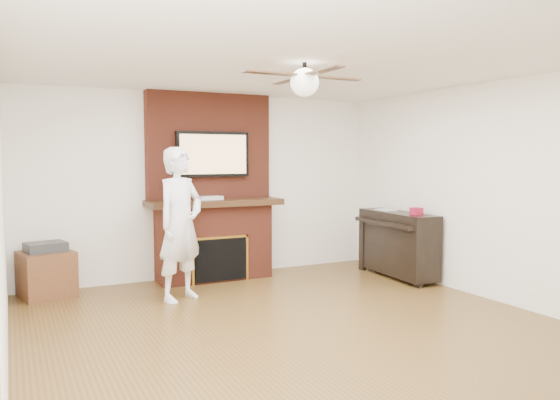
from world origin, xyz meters
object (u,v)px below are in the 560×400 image
side_table (46,272)px  person (180,224)px  fireplace (212,205)px  piano (397,242)px

side_table → person: bearing=-44.3°
fireplace → piano: bearing=-25.0°
person → side_table: bearing=119.5°
person → piano: 3.02m
fireplace → piano: (2.28, -1.06, -0.52)m
person → piano: (2.99, -0.16, -0.40)m
fireplace → side_table: size_ratio=3.73×
side_table → piano: piano is taller
fireplace → side_table: fireplace is taller
person → piano: person is taller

